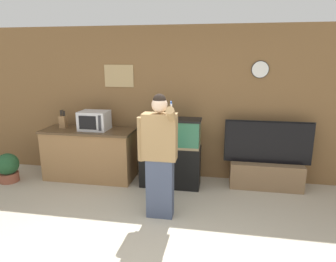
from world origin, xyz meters
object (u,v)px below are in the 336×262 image
at_px(counter_island, 90,154).
at_px(aquarium_on_stand, 170,153).
at_px(tv_on_stand, 266,168).
at_px(potted_plant, 8,167).
at_px(microwave, 94,120).
at_px(person_standing, 159,155).
at_px(knife_block, 63,121).

distance_m(counter_island, aquarium_on_stand, 1.45).
xyz_separation_m(tv_on_stand, potted_plant, (-4.31, -0.54, -0.07)).
bearing_deg(microwave, person_standing, -38.68).
bearing_deg(counter_island, person_standing, -36.17).
distance_m(microwave, person_standing, 1.73).
distance_m(counter_island, tv_on_stand, 2.99).
relative_size(knife_block, potted_plant, 0.64).
bearing_deg(person_standing, microwave, 141.32).
xyz_separation_m(tv_on_stand, person_standing, (-1.53, -1.20, 0.53)).
bearing_deg(microwave, counter_island, -175.06).
bearing_deg(counter_island, knife_block, 175.45).
height_order(person_standing, potted_plant, person_standing).
xyz_separation_m(knife_block, aquarium_on_stand, (1.92, -0.12, -0.42)).
distance_m(knife_block, tv_on_stand, 3.53).
relative_size(counter_island, person_standing, 0.95).
bearing_deg(microwave, aquarium_on_stand, -3.92).
height_order(tv_on_stand, person_standing, person_standing).
height_order(microwave, person_standing, person_standing).
xyz_separation_m(microwave, person_standing, (1.35, -1.08, -0.18)).
bearing_deg(knife_block, potted_plant, -152.08).
bearing_deg(aquarium_on_stand, person_standing, -88.83).
distance_m(counter_island, potted_plant, 1.39).
height_order(knife_block, aquarium_on_stand, knife_block).
bearing_deg(person_standing, aquarium_on_stand, 91.17).
xyz_separation_m(microwave, potted_plant, (-1.43, -0.42, -0.78)).
distance_m(tv_on_stand, person_standing, 2.01).
relative_size(tv_on_stand, person_standing, 0.83).
bearing_deg(tv_on_stand, person_standing, -141.92).
xyz_separation_m(counter_island, potted_plant, (-1.32, -0.41, -0.18)).
relative_size(counter_island, tv_on_stand, 1.14).
relative_size(aquarium_on_stand, potted_plant, 2.29).
relative_size(knife_block, tv_on_stand, 0.23).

